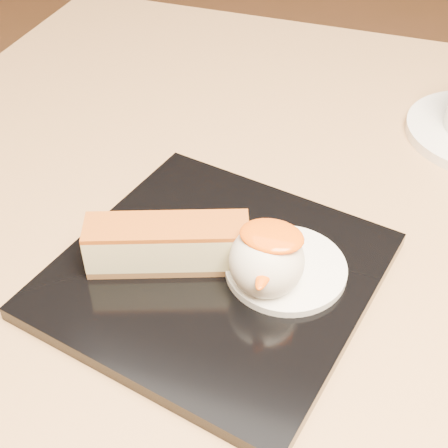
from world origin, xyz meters
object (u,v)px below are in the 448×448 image
at_px(table, 268,342).
at_px(cheesecake, 168,244).
at_px(ice_cream_scoop, 267,261).
at_px(dessert_plate, 215,275).

xyz_separation_m(table, cheesecake, (-0.06, -0.08, 0.19)).
xyz_separation_m(table, ice_cream_scoop, (0.01, -0.08, 0.19)).
distance_m(dessert_plate, ice_cream_scoop, 0.05).
xyz_separation_m(dessert_plate, ice_cream_scoop, (0.04, -0.01, 0.03)).
distance_m(table, dessert_plate, 0.18).
bearing_deg(ice_cream_scoop, dessert_plate, 172.87).
bearing_deg(cheesecake, dessert_plate, -12.51).
bearing_deg(table, cheesecake, -128.05).
height_order(table, cheesecake, cheesecake).
bearing_deg(table, dessert_plate, -110.22).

